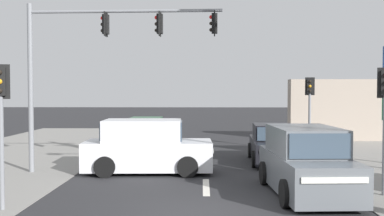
% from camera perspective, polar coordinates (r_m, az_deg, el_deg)
% --- Properties ---
extents(ground_plane, '(140.00, 140.00, 0.00)m').
position_cam_1_polar(ground_plane, '(10.92, 1.94, -13.30)').
color(ground_plane, '#28282B').
extents(lane_dash_mid, '(0.20, 2.40, 0.01)m').
position_cam_1_polar(lane_dash_mid, '(13.84, 1.81, -9.97)').
color(lane_dash_mid, silver).
rests_on(lane_dash_mid, ground).
extents(lane_dash_far, '(0.20, 2.40, 0.01)m').
position_cam_1_polar(lane_dash_far, '(18.75, 1.67, -6.76)').
color(lane_dash_far, silver).
rests_on(lane_dash_far, ground).
extents(traffic_signal_mast, '(6.89, 0.56, 6.00)m').
position_cam_1_polar(traffic_signal_mast, '(16.23, -12.04, 7.21)').
color(traffic_signal_mast, slate).
rests_on(traffic_signal_mast, ground).
extents(pedestal_signal_left_kerb, '(0.43, 0.31, 3.56)m').
position_cam_1_polar(pedestal_signal_left_kerb, '(11.79, -23.12, -0.42)').
color(pedestal_signal_left_kerb, slate).
rests_on(pedestal_signal_left_kerb, ground).
extents(pedestal_signal_far_median, '(0.44, 0.30, 3.56)m').
position_cam_1_polar(pedestal_signal_far_median, '(21.89, 14.72, 0.79)').
color(pedestal_signal_far_median, slate).
rests_on(pedestal_signal_far_median, ground).
extents(suv_crossing_left, '(2.25, 4.62, 1.90)m').
position_cam_1_polar(suv_crossing_left, '(13.13, 14.28, -6.79)').
color(suv_crossing_left, slate).
rests_on(suv_crossing_left, ground).
extents(sedan_receding_far, '(1.91, 4.25, 1.56)m').
position_cam_1_polar(sedan_receding_far, '(23.22, -5.86, -3.31)').
color(sedan_receding_far, '#235633').
rests_on(sedan_receding_far, ground).
extents(suv_kerbside_parked, '(4.60, 2.19, 1.90)m').
position_cam_1_polar(suv_kerbside_parked, '(16.13, -5.76, -5.07)').
color(suv_kerbside_parked, silver).
rests_on(suv_kerbside_parked, ground).
extents(sedan_oncoming_near, '(2.05, 4.31, 1.56)m').
position_cam_1_polar(sedan_oncoming_near, '(18.67, 10.27, -4.67)').
color(sedan_oncoming_near, black).
rests_on(sedan_oncoming_near, ground).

